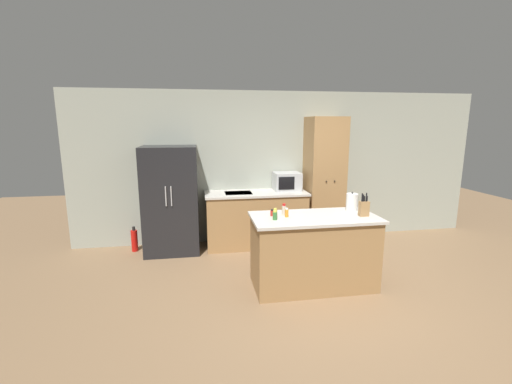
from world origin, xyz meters
The scene contains 15 objects.
ground_plane centered at (0.00, 0.00, 0.00)m, with size 14.00×14.00×0.00m, color #846647.
wall_back centered at (0.00, 2.33, 1.30)m, with size 7.20×0.06×2.60m.
refrigerator centered at (-1.91, 1.95, 0.86)m, with size 0.85×0.72×1.71m.
back_counter centered at (-0.52, 1.99, 0.47)m, with size 1.71×0.65×0.93m.
pantry_cabinet centered at (0.67, 2.01, 1.08)m, with size 0.60×0.60×2.17m.
kitchen_island centered at (-0.05, 0.39, 0.46)m, with size 1.57×0.77×0.92m.
microwave centered at (0.03, 2.09, 1.08)m, with size 0.45×0.38×0.31m.
knife_block centered at (0.55, 0.29, 1.03)m, with size 0.11×0.08×0.30m.
spice_bottle_tall_dark centered at (-0.40, 0.41, 0.98)m, with size 0.04×0.04×0.11m.
spice_bottle_short_red centered at (-0.42, 0.49, 0.99)m, with size 0.05×0.05×0.15m.
spice_bottle_amber_oil centered at (-0.55, 0.41, 0.98)m, with size 0.05×0.05×0.12m.
spice_bottle_green_herb centered at (-0.56, 0.49, 0.96)m, with size 0.05×0.05×0.08m.
spice_bottle_pale_salt centered at (-0.57, 0.31, 0.98)m, with size 0.05×0.05×0.11m.
kettle centered at (0.52, 0.57, 1.04)m, with size 0.15×0.15×0.25m.
fire_extinguisher centered at (-2.53, 2.03, 0.18)m, with size 0.10×0.10×0.41m.
Camera 1 is at (-1.44, -3.54, 2.05)m, focal length 24.00 mm.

